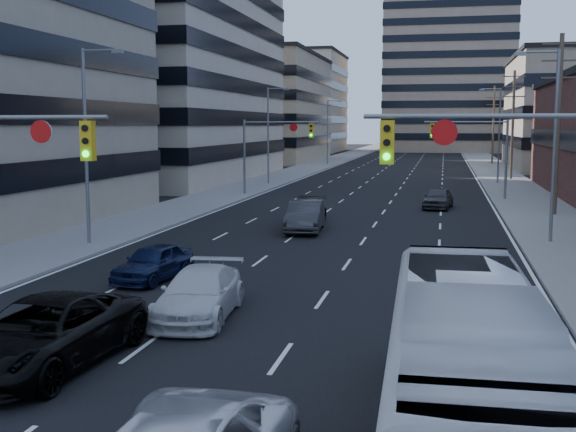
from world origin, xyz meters
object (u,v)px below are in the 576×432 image
(black_pickup, at_px, (44,333))
(white_van, at_px, (199,294))
(transit_bus, at_px, (469,374))
(sedan_blue, at_px, (153,262))

(black_pickup, height_order, white_van, black_pickup)
(white_van, xyz_separation_m, transit_bus, (7.34, -7.63, 0.78))
(black_pickup, relative_size, sedan_blue, 1.49)
(black_pickup, height_order, sedan_blue, black_pickup)
(white_van, distance_m, sedan_blue, 5.52)
(black_pickup, relative_size, transit_bus, 0.55)
(transit_bus, height_order, sedan_blue, transit_bus)
(black_pickup, bearing_deg, white_van, 70.85)
(transit_bus, distance_m, sedan_blue, 16.10)
(sedan_blue, bearing_deg, white_van, -45.78)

